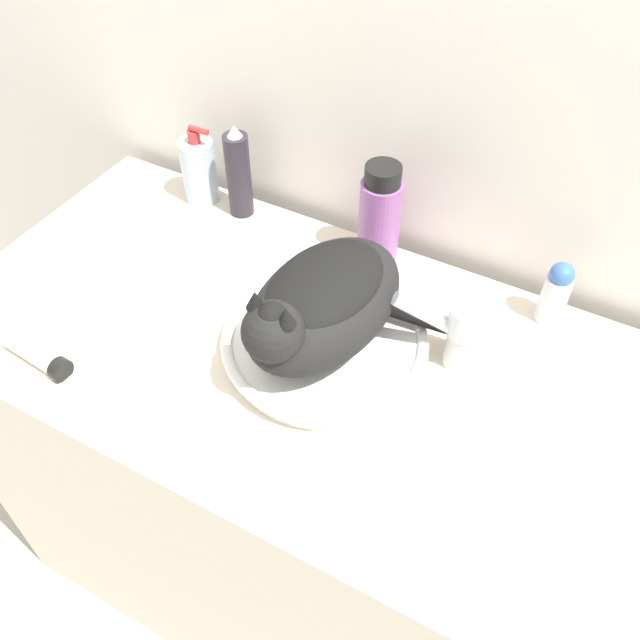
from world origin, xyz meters
TOP-DOWN VIEW (x-y plane):
  - wall_back at (0.00, 0.69)m, footprint 8.00×0.05m
  - vanity_counter at (0.00, 0.32)m, footprint 1.25×0.63m
  - sink_basin at (0.05, 0.33)m, footprint 0.34×0.34m
  - cat at (0.05, 0.32)m, footprint 0.33×0.34m
  - faucet at (0.24, 0.41)m, footprint 0.14×0.08m
  - mouthwash_bottle at (0.02, 0.59)m, footprint 0.08×0.08m
  - deodorant_stick at (0.35, 0.59)m, footprint 0.05×0.05m
  - soap_pump_bottle at (-0.38, 0.59)m, footprint 0.07×0.07m
  - hairspray_can_black at (-0.28, 0.59)m, footprint 0.05×0.05m
  - cream_tube at (-0.36, 0.09)m, footprint 0.14×0.05m

SIDE VIEW (x-z plane):
  - vanity_counter at x=0.00m, z-range 0.00..0.90m
  - cream_tube at x=-0.36m, z-range 0.90..0.93m
  - sink_basin at x=0.05m, z-range 0.90..0.94m
  - deodorant_stick at x=0.35m, z-range 0.90..1.02m
  - soap_pump_bottle at x=-0.38m, z-range 0.88..1.05m
  - faucet at x=0.24m, z-range 0.90..1.05m
  - hairspray_can_black at x=-0.28m, z-range 0.89..1.09m
  - mouthwash_bottle at x=0.02m, z-range 0.89..1.10m
  - cat at x=0.05m, z-range 0.93..1.11m
  - wall_back at x=0.00m, z-range 0.00..2.40m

